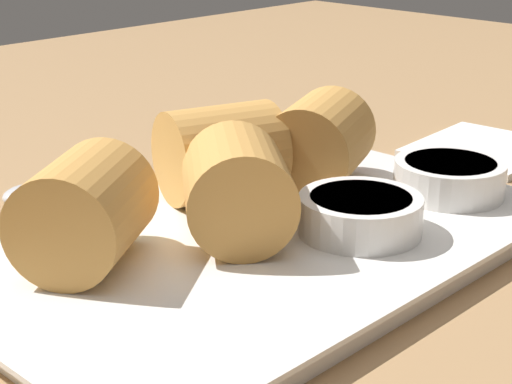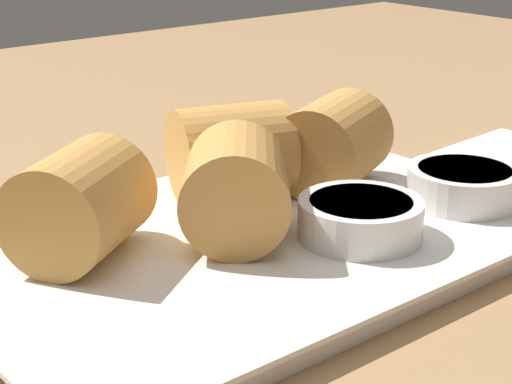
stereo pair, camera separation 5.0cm
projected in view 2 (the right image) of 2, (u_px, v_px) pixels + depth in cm
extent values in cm
cube|color=#A87F54|center=(234.00, 260.00, 51.72)|extent=(180.00, 140.00, 2.00)
cube|color=white|center=(256.00, 245.00, 49.90)|extent=(33.98, 22.16, 1.20)
cube|color=white|center=(256.00, 233.00, 49.65)|extent=(35.34, 23.04, 0.30)
cylinder|color=#D19347|center=(231.00, 151.00, 54.10)|extent=(8.58, 7.91, 6.00)
sphere|color=#6B9E47|center=(269.00, 147.00, 54.99)|extent=(3.90, 3.90, 3.90)
cylinder|color=#D19347|center=(79.00, 205.00, 45.18)|extent=(9.19, 8.89, 6.00)
sphere|color=#6B9E47|center=(102.00, 189.00, 47.54)|extent=(3.90, 3.90, 3.90)
cylinder|color=#D19347|center=(333.00, 144.00, 55.70)|extent=(8.85, 8.30, 6.00)
sphere|color=#B23D2D|center=(347.00, 134.00, 57.90)|extent=(3.90, 3.90, 3.90)
cylinder|color=#D19347|center=(236.00, 188.00, 47.61)|extent=(9.11, 9.25, 6.00)
sphere|color=#B23D2D|center=(237.00, 173.00, 50.08)|extent=(3.90, 3.90, 3.90)
cylinder|color=white|center=(360.00, 219.00, 48.34)|extent=(7.13, 7.13, 2.24)
cylinder|color=#DBBC89|center=(361.00, 204.00, 48.02)|extent=(5.84, 5.84, 0.40)
cylinder|color=white|center=(464.00, 185.00, 53.73)|extent=(7.13, 7.13, 2.24)
cylinder|color=maroon|center=(465.00, 171.00, 53.42)|extent=(5.84, 5.84, 0.40)
ellipsoid|color=silver|center=(46.00, 186.00, 59.62)|extent=(3.87, 3.32, 1.15)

